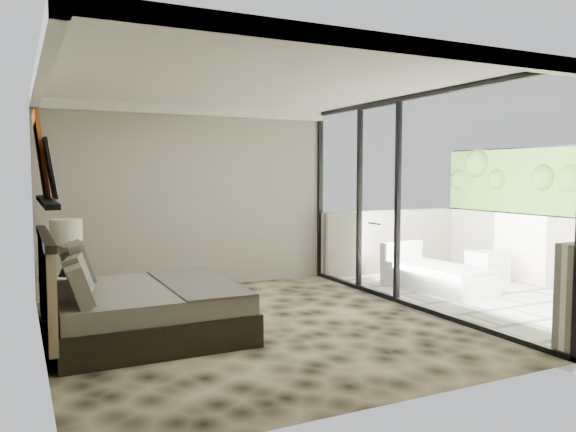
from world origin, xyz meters
name	(u,v)px	position (x,y,z in m)	size (l,w,h in m)	color
floor	(255,326)	(0.00, 0.00, 0.00)	(5.00, 5.00, 0.00)	black
ceiling	(253,83)	(0.00, 0.00, 2.79)	(4.50, 5.00, 0.02)	silver
back_wall	(192,198)	(0.00, 2.49, 1.40)	(4.50, 0.02, 2.80)	gray
left_wall	(40,212)	(-2.24, 0.00, 1.40)	(0.02, 5.00, 2.80)	gray
glass_wall	(412,202)	(2.25, 0.00, 1.40)	(0.08, 5.00, 2.80)	white
terrace_slab	(493,300)	(3.75, 0.00, -0.06)	(3.00, 5.00, 0.12)	beige
parapet_far	(558,252)	(5.10, 0.00, 0.55)	(0.30, 5.00, 1.10)	beige
foliage_hedge	(561,181)	(5.10, 0.00, 1.65)	(0.36, 4.60, 1.10)	#426D22
picture_ledge	(46,201)	(-2.18, 0.10, 1.50)	(0.12, 2.20, 0.05)	black
bed	(137,307)	(-1.31, 0.16, 0.33)	(2.02, 1.96, 1.12)	black
nightstand	(65,295)	(-1.95, 1.39, 0.29)	(0.57, 0.57, 0.57)	black
table_lamp	(66,240)	(-1.91, 1.38, 0.97)	(0.38, 0.38, 0.70)	black
abstract_canvas	(41,155)	(-2.19, 0.68, 1.97)	(0.04, 0.90, 0.90)	red
framed_print	(50,168)	(-2.14, 0.10, 1.82)	(0.03, 0.50, 0.60)	black
ottoman	(487,267)	(4.39, 0.74, 0.25)	(0.51, 0.51, 0.51)	silver
lounger	(435,276)	(3.30, 0.74, 0.20)	(1.02, 1.76, 0.66)	white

